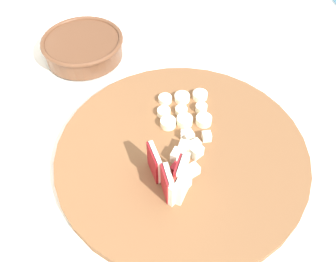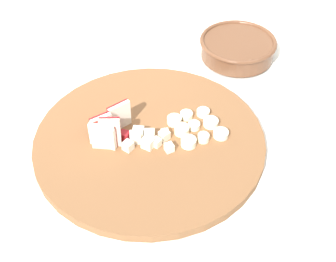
# 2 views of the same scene
# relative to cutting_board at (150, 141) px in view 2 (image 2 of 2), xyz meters

# --- Properties ---
(tile_backsplash) EXTENTS (2.40, 0.04, 1.24)m
(tile_backsplash) POSITION_rel_cutting_board_xyz_m (0.09, 0.36, -0.27)
(tile_backsplash) COLOR silver
(tile_backsplash) RESTS_ON ground
(cutting_board) EXTENTS (0.44, 0.44, 0.02)m
(cutting_board) POSITION_rel_cutting_board_xyz_m (0.00, 0.00, 0.00)
(cutting_board) COLOR brown
(cutting_board) RESTS_ON tiled_countertop
(apple_wedge_fan) EXTENTS (0.09, 0.07, 0.06)m
(apple_wedge_fan) POSITION_rel_cutting_board_xyz_m (-0.07, 0.03, 0.04)
(apple_wedge_fan) COLOR maroon
(apple_wedge_fan) RESTS_ON cutting_board
(apple_dice_pile) EXTENTS (0.10, 0.08, 0.02)m
(apple_dice_pile) POSITION_rel_cutting_board_xyz_m (-0.01, -0.01, 0.02)
(apple_dice_pile) COLOR #EFE5CC
(apple_dice_pile) RESTS_ON cutting_board
(banana_slice_rows) EXTENTS (0.10, 0.10, 0.01)m
(banana_slice_rows) POSITION_rel_cutting_board_xyz_m (0.09, -0.02, 0.02)
(banana_slice_rows) COLOR #F4EAC6
(banana_slice_rows) RESTS_ON cutting_board
(ceramic_bowl) EXTENTS (0.18, 0.18, 0.05)m
(ceramic_bowl) POSITION_rel_cutting_board_xyz_m (0.30, 0.18, 0.02)
(ceramic_bowl) COLOR brown
(ceramic_bowl) RESTS_ON tiled_countertop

